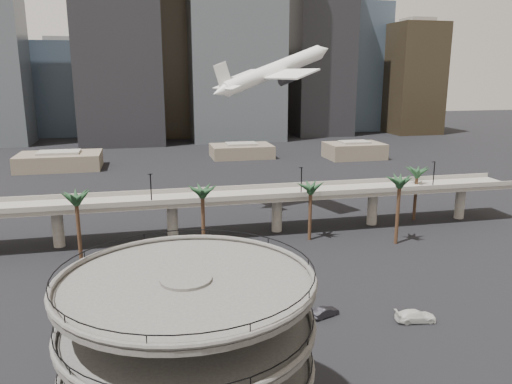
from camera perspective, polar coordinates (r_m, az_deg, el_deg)
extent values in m
cylinder|color=#494644|center=(46.99, -7.67, -19.01)|extent=(4.40, 4.40, 16.50)
cylinder|color=#494644|center=(47.11, -7.66, -19.24)|extent=(22.00, 22.00, 0.45)
torus|color=#494644|center=(46.86, -7.68, -18.75)|extent=(22.20, 22.20, 0.50)
torus|color=black|center=(46.44, -7.71, -17.92)|extent=(21.80, 21.80, 0.10)
cylinder|color=#494644|center=(45.08, -7.83, -14.96)|extent=(22.00, 22.00, 0.45)
torus|color=#494644|center=(44.85, -7.85, -14.43)|extent=(22.20, 22.20, 0.50)
torus|color=black|center=(44.49, -7.88, -13.52)|extent=(21.80, 21.80, 0.10)
cylinder|color=#494644|center=(43.32, -8.00, -10.30)|extent=(22.00, 22.00, 0.45)
torus|color=#494644|center=(43.13, -8.02, -9.73)|extent=(22.20, 22.20, 0.50)
torus|color=black|center=(42.82, -8.05, -8.74)|extent=(21.80, 21.80, 0.10)
cube|color=gray|center=(102.96, -3.50, -0.64)|extent=(130.00, 9.00, 0.90)
cube|color=gray|center=(98.43, -3.08, -0.76)|extent=(130.00, 0.30, 1.00)
cube|color=gray|center=(107.07, -3.90, 0.40)|extent=(130.00, 0.30, 1.00)
cylinder|color=gray|center=(104.26, -21.70, -3.82)|extent=(2.20, 2.20, 8.00)
cylinder|color=gray|center=(102.96, -9.53, -3.23)|extent=(2.20, 2.20, 8.00)
cylinder|color=gray|center=(106.30, 2.40, -2.51)|extent=(2.20, 2.20, 8.00)
cylinder|color=gray|center=(113.87, 13.15, -1.77)|extent=(2.20, 2.20, 8.00)
cylinder|color=gray|center=(124.91, 22.29, -1.09)|extent=(2.20, 2.20, 8.00)
cylinder|color=black|center=(97.02, -11.91, 0.33)|extent=(0.24, 0.24, 6.00)
cylinder|color=black|center=(101.81, 5.20, 1.19)|extent=(0.24, 0.24, 6.00)
cylinder|color=black|center=(114.53, 19.65, 1.84)|extent=(0.24, 0.24, 6.00)
cylinder|color=#432B1C|center=(92.19, -6.05, -3.63)|extent=(0.70, 0.70, 12.15)
ellipsoid|color=#19381F|center=(90.50, -6.16, 0.29)|extent=(4.40, 4.40, 2.00)
cylinder|color=#432B1C|center=(100.85, 6.19, -2.53)|extent=(0.70, 0.70, 10.80)
ellipsoid|color=#19381F|center=(99.41, 6.28, 0.69)|extent=(4.40, 4.40, 2.00)
cylinder|color=#432B1C|center=(101.67, 15.88, -2.32)|extent=(0.70, 0.70, 12.60)
ellipsoid|color=#19381F|center=(100.10, 16.13, 1.37)|extent=(4.40, 4.40, 2.00)
cylinder|color=#432B1C|center=(119.40, 17.75, -0.46)|extent=(0.70, 0.70, 11.25)
ellipsoid|color=#19381F|center=(118.16, 17.96, 2.38)|extent=(4.40, 4.40, 2.00)
cylinder|color=#432B1C|center=(94.42, -19.61, -4.10)|extent=(0.70, 0.70, 11.70)
ellipsoid|color=#19381F|center=(92.80, -19.91, -0.41)|extent=(4.40, 4.40, 2.00)
cube|color=#66594B|center=(188.33, -21.51, 3.30)|extent=(28.00, 18.00, 5.50)
cube|color=gray|center=(187.85, -21.59, 4.25)|extent=(14.00, 9.00, 0.80)
cube|color=#66594B|center=(199.60, -1.67, 4.70)|extent=(24.00, 16.00, 5.00)
cube|color=gray|center=(199.18, -1.68, 5.53)|extent=(12.00, 8.00, 0.80)
cube|color=#66594B|center=(201.04, 11.16, 4.66)|extent=(22.00, 15.00, 6.00)
cube|color=gray|center=(200.55, 11.20, 5.62)|extent=(11.00, 7.50, 0.80)
cube|color=#374555|center=(291.33, -20.87, 10.94)|extent=(30.00, 30.00, 48.65)
cube|color=gray|center=(291.67, -21.30, 15.94)|extent=(16.50, 16.50, 2.40)
cube|color=black|center=(244.77, -15.66, 18.36)|extent=(38.00, 30.00, 111.48)
cube|color=black|center=(269.65, -8.65, 16.05)|extent=(28.00, 26.00, 91.21)
cube|color=#494F56|center=(254.26, -2.43, 19.78)|extent=(45.00, 32.00, 121.62)
cube|color=gray|center=(292.52, 1.30, 11.22)|extent=(24.00, 24.00, 42.57)
cube|color=gray|center=(292.47, 1.32, 15.62)|extent=(13.20, 13.20, 2.40)
cube|color=black|center=(275.48, 7.50, 16.55)|extent=(30.00, 28.00, 96.28)
cube|color=#374555|center=(303.66, 11.02, 13.74)|extent=(34.00, 30.00, 70.94)
cube|color=gray|center=(306.14, 11.35, 20.62)|extent=(18.70, 16.50, 2.40)
cube|color=black|center=(292.55, 17.56, 12.20)|extent=(26.00, 26.00, 58.78)
cube|color=gray|center=(293.75, 18.00, 18.16)|extent=(14.30, 14.30, 2.40)
cube|color=gray|center=(305.76, -6.50, 10.86)|extent=(22.00, 22.00, 38.51)
cube|color=gray|center=(305.51, -6.61, 14.69)|extent=(12.10, 12.10, 2.40)
cylinder|color=white|center=(120.50, 2.08, 13.75)|extent=(26.81, 11.67, 11.89)
cone|color=white|center=(128.94, 7.69, 15.73)|extent=(5.21, 4.68, 4.40)
cone|color=white|center=(113.47, -4.17, 11.35)|extent=(4.98, 4.27, 4.03)
cube|color=white|center=(120.10, 1.77, 13.34)|extent=(14.84, 29.73, 2.31)
cube|color=white|center=(114.22, -3.39, 11.87)|extent=(5.19, 9.99, 0.96)
cube|color=white|center=(113.78, -3.80, 13.16)|extent=(4.52, 1.76, 6.07)
cylinder|color=#27262B|center=(125.14, 0.77, 12.83)|extent=(4.88, 3.24, 3.14)
cylinder|color=#27262B|center=(116.12, 3.60, 12.75)|extent=(4.88, 3.24, 3.14)
imported|color=#B6441A|center=(75.21, 2.93, -11.98)|extent=(5.01, 2.71, 1.62)
imported|color=black|center=(71.99, 7.89, -13.44)|extent=(4.38, 2.79, 1.36)
imported|color=silver|center=(73.38, 17.77, -13.34)|extent=(5.77, 2.96, 1.60)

